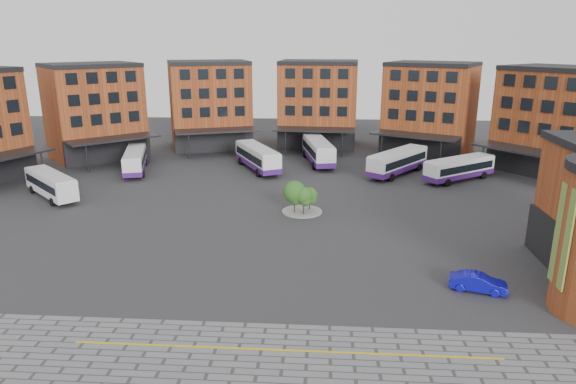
# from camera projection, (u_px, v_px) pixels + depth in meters

# --- Properties ---
(ground) EXTENTS (160.00, 160.00, 0.00)m
(ground) POSITION_uv_depth(u_px,v_px,m) (273.00, 256.00, 44.53)
(ground) COLOR #28282B
(ground) RESTS_ON ground
(yellow_line) EXTENTS (26.00, 0.15, 0.02)m
(yellow_line) POSITION_uv_depth(u_px,v_px,m) (284.00, 350.00, 31.01)
(yellow_line) COLOR gold
(yellow_line) RESTS_ON paving_zone
(main_building) EXTENTS (94.14, 42.48, 14.60)m
(main_building) POSITION_uv_depth(u_px,v_px,m) (266.00, 112.00, 79.33)
(main_building) COLOR #954420
(main_building) RESTS_ON ground
(tree_island) EXTENTS (4.40, 4.40, 3.65)m
(tree_island) POSITION_uv_depth(u_px,v_px,m) (300.00, 196.00, 54.88)
(tree_island) COLOR gray
(tree_island) RESTS_ON ground
(bus_a) EXTENTS (9.38, 8.95, 2.99)m
(bus_a) POSITION_uv_depth(u_px,v_px,m) (51.00, 183.00, 60.47)
(bus_a) COLOR white
(bus_a) RESTS_ON ground
(bus_b) EXTENTS (5.39, 11.26, 3.09)m
(bus_b) POSITION_uv_depth(u_px,v_px,m) (135.00, 160.00, 72.24)
(bus_b) COLOR white
(bus_b) RESTS_ON ground
(bus_c) EXTENTS (7.88, 11.93, 3.38)m
(bus_c) POSITION_uv_depth(u_px,v_px,m) (257.00, 157.00, 73.46)
(bus_c) COLOR white
(bus_c) RESTS_ON ground
(bus_d) EXTENTS (5.26, 12.73, 3.50)m
(bus_d) POSITION_uv_depth(u_px,v_px,m) (318.00, 151.00, 77.34)
(bus_d) COLOR white
(bus_d) RESTS_ON ground
(bus_e) EXTENTS (9.40, 11.05, 3.34)m
(bus_e) POSITION_uv_depth(u_px,v_px,m) (398.00, 162.00, 70.86)
(bus_e) COLOR white
(bus_e) RESTS_ON ground
(bus_f) EXTENTS (10.39, 8.44, 3.09)m
(bus_f) POSITION_uv_depth(u_px,v_px,m) (459.00, 168.00, 67.78)
(bus_f) COLOR white
(bus_f) RESTS_ON ground
(blue_car) EXTENTS (4.38, 2.52, 1.37)m
(blue_car) POSITION_uv_depth(u_px,v_px,m) (478.00, 283.00, 38.18)
(blue_car) COLOR #0E0DAF
(blue_car) RESTS_ON ground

